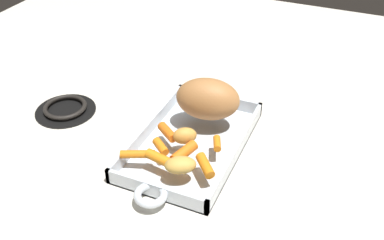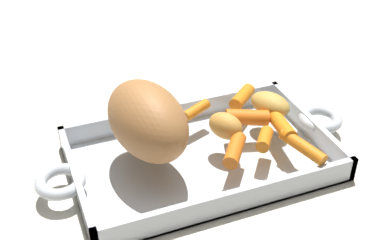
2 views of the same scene
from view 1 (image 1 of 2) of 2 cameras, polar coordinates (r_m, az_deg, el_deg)
name	(u,v)px [view 1 (image 1 of 2)]	position (r m, az deg, el deg)	size (l,w,h in m)	color
ground_plane	(192,146)	(0.99, -0.07, -3.41)	(1.94, 1.94, 0.00)	silver
roasting_dish	(191,142)	(0.98, -0.07, -2.90)	(0.46, 0.22, 0.04)	silver
pork_roast	(208,99)	(0.99, 2.09, 2.77)	(0.15, 0.09, 0.10)	#B07440
baby_carrot_southeast	(167,132)	(0.95, -3.25, -1.59)	(0.02, 0.02, 0.06)	orange
baby_carrot_southwest	(161,159)	(0.88, -4.04, -5.18)	(0.02, 0.02, 0.07)	orange
baby_carrot_short	(184,152)	(0.89, -1.04, -4.27)	(0.02, 0.02, 0.06)	orange
baby_carrot_long	(138,154)	(0.90, -7.14, -4.48)	(0.02, 0.02, 0.07)	orange
baby_carrot_northeast	(161,147)	(0.91, -4.14, -3.50)	(0.02, 0.02, 0.04)	orange
baby_carrot_center_left	(205,165)	(0.87, 1.75, -5.99)	(0.02, 0.02, 0.06)	orange
baby_carrot_center_right	(217,143)	(0.92, 3.32, -3.08)	(0.02, 0.02, 0.04)	orange
potato_golden_small	(180,165)	(0.86, -1.53, -5.94)	(0.06, 0.04, 0.03)	gold
potato_halved	(185,136)	(0.93, -0.99, -2.08)	(0.05, 0.03, 0.04)	gold
stove_burner_rear	(66,108)	(1.14, -16.18, 1.52)	(0.15, 0.15, 0.02)	black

